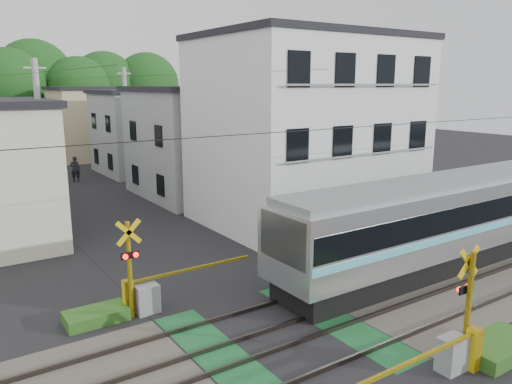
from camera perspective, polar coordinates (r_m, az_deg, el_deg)
ground at (r=14.48m, az=3.01°, el=-16.37°), size 120.00×120.00×0.00m
track_bed at (r=14.46m, az=3.01°, el=-16.24°), size 120.00×120.00×0.14m
commuter_train at (r=20.98m, az=21.67°, el=-2.67°), size 16.78×2.65×3.49m
crossing_signal_near at (r=13.63m, az=21.98°, el=-15.85°), size 4.74×0.65×3.09m
crossing_signal_far at (r=15.97m, az=-12.73°, el=-11.00°), size 4.74×0.65×3.09m
apartment_block at (r=25.54m, az=5.70°, el=7.07°), size 10.20×8.36×9.30m
houses_row at (r=37.11m, az=-21.40°, el=5.70°), size 22.07×31.35×6.80m
tree_hill at (r=58.66m, az=-25.90°, el=9.82°), size 40.00×13.10×11.66m
catenary at (r=17.34m, az=19.18°, el=0.81°), size 60.00×5.04×7.00m
utility_poles at (r=33.93m, az=-22.56°, el=6.50°), size 7.90×42.00×8.00m
pedestrian at (r=38.35m, az=-19.95°, el=2.50°), size 0.79×0.67×1.85m
weed_patches at (r=15.34m, az=8.65°, el=-13.99°), size 10.25×8.80×0.40m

